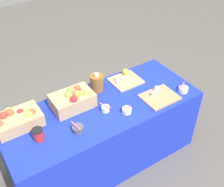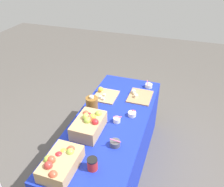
% 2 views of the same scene
% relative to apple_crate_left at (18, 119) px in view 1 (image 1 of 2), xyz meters
% --- Properties ---
extents(ground_plane, '(10.00, 10.00, 0.00)m').
position_rel_apple_crate_left_xyz_m(ground_plane, '(0.73, -0.18, -0.81)').
color(ground_plane, '#56514C').
extents(table, '(1.90, 0.76, 0.74)m').
position_rel_apple_crate_left_xyz_m(table, '(0.73, -0.18, -0.44)').
color(table, '#192DB7').
rests_on(table, ground_plane).
extents(apple_crate_left, '(0.39, 0.25, 0.16)m').
position_rel_apple_crate_left_xyz_m(apple_crate_left, '(0.00, 0.00, 0.00)').
color(apple_crate_left, tan).
rests_on(apple_crate_left, table).
extents(apple_crate_middle, '(0.38, 0.25, 0.20)m').
position_rel_apple_crate_left_xyz_m(apple_crate_middle, '(0.51, -0.03, 0.01)').
color(apple_crate_middle, tan).
rests_on(apple_crate_middle, table).
extents(cutting_board_front, '(0.33, 0.27, 0.06)m').
position_rel_apple_crate_left_xyz_m(cutting_board_front, '(1.26, -0.37, -0.06)').
color(cutting_board_front, tan).
rests_on(cutting_board_front, table).
extents(cutting_board_back, '(0.30, 0.27, 0.08)m').
position_rel_apple_crate_left_xyz_m(cutting_board_back, '(1.15, 0.04, -0.05)').
color(cutting_board_back, tan).
rests_on(cutting_board_back, table).
extents(sample_bowl_near, '(0.09, 0.09, 0.09)m').
position_rel_apple_crate_left_xyz_m(sample_bowl_near, '(1.52, -0.43, -0.04)').
color(sample_bowl_near, silver).
rests_on(sample_bowl_near, table).
extents(sample_bowl_mid, '(0.10, 0.10, 0.11)m').
position_rel_apple_crate_left_xyz_m(sample_bowl_mid, '(0.39, -0.34, -0.04)').
color(sample_bowl_mid, '#4C4C51').
rests_on(sample_bowl_mid, table).
extents(sample_bowl_far, '(0.09, 0.09, 0.11)m').
position_rel_apple_crate_left_xyz_m(sample_bowl_far, '(0.72, -0.25, -0.04)').
color(sample_bowl_far, silver).
rests_on(sample_bowl_far, table).
extents(sample_bowl_extra, '(0.09, 0.09, 0.10)m').
position_rel_apple_crate_left_xyz_m(sample_bowl_extra, '(0.87, -0.37, -0.04)').
color(sample_bowl_extra, silver).
rests_on(sample_bowl_extra, table).
extents(cider_jug, '(0.13, 0.13, 0.19)m').
position_rel_apple_crate_left_xyz_m(cider_jug, '(0.82, 0.07, 0.02)').
color(cider_jug, brown).
rests_on(cider_jug, table).
extents(coffee_cup, '(0.09, 0.09, 0.11)m').
position_rel_apple_crate_left_xyz_m(coffee_cup, '(0.08, -0.25, -0.01)').
color(coffee_cup, red).
rests_on(coffee_cup, table).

